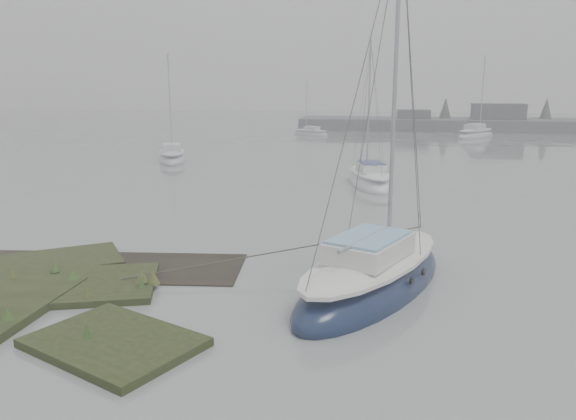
# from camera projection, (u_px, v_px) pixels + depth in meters

# --- Properties ---
(ground) EXTENTS (160.00, 160.00, 0.00)m
(ground) POSITION_uv_depth(u_px,v_px,m) (297.00, 161.00, 41.57)
(ground) COLOR slate
(ground) RESTS_ON ground
(far_shoreline) EXTENTS (60.00, 8.00, 4.15)m
(far_shoreline) POSITION_uv_depth(u_px,v_px,m) (555.00, 124.00, 67.87)
(far_shoreline) COLOR #4C4F51
(far_shoreline) RESTS_ON ground
(sailboat_main) EXTENTS (5.30, 7.77, 10.49)m
(sailboat_main) POSITION_uv_depth(u_px,v_px,m) (373.00, 279.00, 15.35)
(sailboat_main) COLOR #131C37
(sailboat_main) RESTS_ON ground
(sailboat_white) EXTENTS (3.37, 6.40, 8.61)m
(sailboat_white) POSITION_uv_depth(u_px,v_px,m) (370.00, 180.00, 31.56)
(sailboat_white) COLOR silver
(sailboat_white) RESTS_ON ground
(sailboat_far_a) EXTENTS (3.90, 6.22, 8.34)m
(sailboat_far_a) POSITION_uv_depth(u_px,v_px,m) (172.00, 157.00, 41.58)
(sailboat_far_a) COLOR #A0A5A9
(sailboat_far_a) RESTS_ON ground
(sailboat_far_b) EXTENTS (5.59, 6.60, 9.28)m
(sailboat_far_b) POSITION_uv_depth(u_px,v_px,m) (476.00, 135.00, 60.20)
(sailboat_far_b) COLOR silver
(sailboat_far_b) RESTS_ON ground
(sailboat_far_c) EXTENTS (4.72, 3.67, 6.49)m
(sailboat_far_c) POSITION_uv_depth(u_px,v_px,m) (311.00, 133.00, 62.74)
(sailboat_far_c) COLOR #9FA5A8
(sailboat_far_c) RESTS_ON ground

